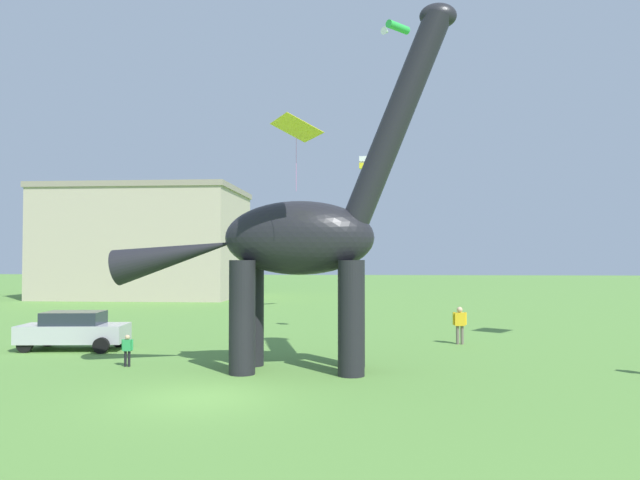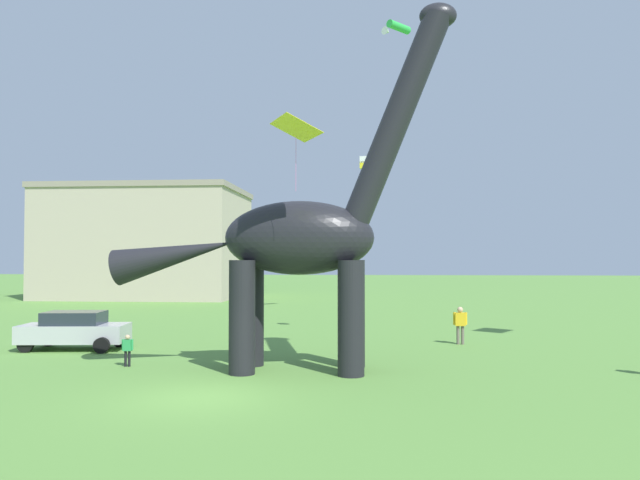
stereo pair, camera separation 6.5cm
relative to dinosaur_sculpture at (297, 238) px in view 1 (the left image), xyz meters
The scene contains 9 objects.
ground_plane 6.42m from the dinosaur_sculpture, 117.06° to the right, with size 240.00×240.00×0.00m, color #5B8E3D.
dinosaur_sculpture is the anchor object (origin of this frame).
parked_sedan_left 10.99m from the dinosaur_sculpture, 158.08° to the left, with size 4.37×2.22×1.55m.
person_photographer 7.01m from the dinosaur_sculpture, behind, with size 0.41×0.18×1.09m.
person_vendor_side 9.84m from the dinosaur_sculpture, 46.94° to the left, with size 0.61×0.27×1.62m.
kite_high_left 3.84m from the dinosaur_sculpture, 84.42° to the right, with size 1.79×2.02×2.18m.
kite_far_right 9.90m from the dinosaur_sculpture, 76.40° to the left, with size 0.43×0.43×0.57m.
kite_near_high 22.46m from the dinosaur_sculpture, 77.00° to the left, with size 1.82×1.80×0.52m.
background_building_block 41.58m from the dinosaur_sculpture, 116.90° to the left, with size 17.78×13.10×10.39m.
Camera 1 is at (4.52, -16.34, 3.74)m, focal length 34.70 mm.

